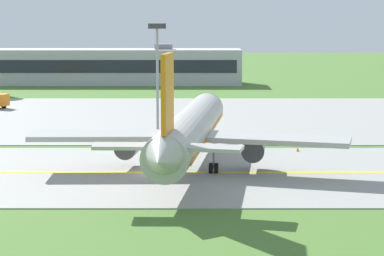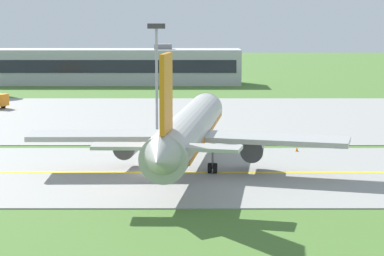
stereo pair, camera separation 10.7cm
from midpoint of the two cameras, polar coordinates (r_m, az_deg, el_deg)
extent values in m
plane|color=#47702D|center=(74.86, -3.37, -3.51)|extent=(500.00, 500.00, 0.00)
cube|color=gray|center=(74.85, -3.37, -3.47)|extent=(240.00, 28.00, 0.10)
cube|color=gray|center=(116.24, 2.81, 0.86)|extent=(140.00, 52.00, 0.10)
cube|color=yellow|center=(74.84, -3.37, -3.43)|extent=(220.00, 0.60, 0.01)
cylinder|color=#ADADA8|center=(76.12, -0.04, -0.08)|extent=(8.14, 34.23, 4.00)
cone|color=#ADADA8|center=(94.04, 1.35, 1.58)|extent=(4.09, 3.05, 3.80)
cone|color=#ADADA8|center=(58.11, -2.32, -2.40)|extent=(3.77, 3.59, 3.40)
cube|color=orange|center=(76.20, -0.04, -0.45)|extent=(7.89, 31.54, 0.36)
cube|color=#1E232D|center=(91.78, 1.21, 1.85)|extent=(3.60, 2.20, 0.70)
cube|color=#ADADA8|center=(75.60, -6.66, -0.58)|extent=(15.08, 5.05, 0.50)
cylinder|color=#47474C|center=(77.31, -4.85, -1.40)|extent=(2.70, 3.66, 2.30)
cylinder|color=black|center=(78.85, -4.61, -1.20)|extent=(2.11, 0.51, 2.10)
cube|color=#ADADA8|center=(73.45, 6.33, -0.84)|extent=(15.73, 8.53, 0.50)
cylinder|color=#47474C|center=(75.71, 4.83, -1.61)|extent=(2.70, 3.66, 2.30)
cylinder|color=black|center=(77.28, 4.88, -1.40)|extent=(2.11, 0.51, 2.10)
cube|color=orange|center=(60.72, -1.82, 2.70)|extent=(0.94, 4.42, 6.50)
cube|color=#ADADA8|center=(61.72, -4.77, -1.40)|extent=(6.04, 2.51, 0.30)
cube|color=#ADADA8|center=(60.73, 1.15, -1.53)|extent=(6.39, 3.69, 0.30)
cylinder|color=slate|center=(89.32, 1.00, -0.62)|extent=(0.24, 0.24, 1.65)
cylinder|color=black|center=(89.45, 1.00, -1.14)|extent=(0.48, 1.13, 1.10)
cylinder|color=slate|center=(75.03, -2.21, -2.40)|extent=(0.24, 0.24, 1.65)
cylinder|color=black|center=(75.23, -2.41, -3.01)|extent=(0.48, 1.13, 1.10)
cylinder|color=black|center=(75.14, -2.00, -3.02)|extent=(0.48, 1.13, 1.10)
cylinder|color=slate|center=(74.37, 1.75, -2.50)|extent=(0.24, 0.24, 1.65)
cylinder|color=black|center=(74.56, 1.54, -3.11)|extent=(0.48, 1.13, 1.10)
cylinder|color=black|center=(74.51, 1.96, -3.12)|extent=(0.48, 1.13, 1.10)
cylinder|color=black|center=(131.18, -14.17, 1.67)|extent=(0.95, 0.59, 0.90)
cube|color=#B2B2B7|center=(173.89, -6.02, 4.71)|extent=(59.59, 11.02, 8.10)
cube|color=#1E232D|center=(168.35, -6.22, 4.72)|extent=(57.20, 0.10, 2.92)
cube|color=slate|center=(172.78, -2.09, 6.28)|extent=(4.00, 4.00, 1.20)
cylinder|color=gray|center=(101.24, -2.58, 3.67)|extent=(0.36, 0.36, 14.00)
cube|color=#333333|center=(100.88, -2.61, 7.83)|extent=(2.40, 0.50, 0.70)
cone|color=orange|center=(87.13, 8.22, -1.66)|extent=(0.44, 0.44, 0.60)
camera|label=1|loc=(0.05, -90.04, -0.01)|focal=69.39mm
camera|label=2|loc=(0.05, 89.96, 0.01)|focal=69.39mm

